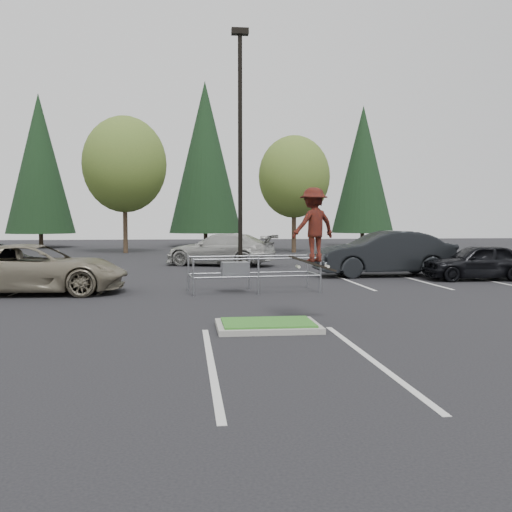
{
  "coord_description": "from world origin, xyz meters",
  "views": [
    {
      "loc": [
        -1.75,
        -12.71,
        2.36
      ],
      "look_at": [
        -0.08,
        1.5,
        1.49
      ],
      "focal_mm": 42.0,
      "sensor_mm": 36.0,
      "label": 1
    }
  ],
  "objects": [
    {
      "name": "conif_a",
      "position": [
        -14.0,
        40.0,
        7.1
      ],
      "size": [
        5.72,
        5.72,
        13.0
      ],
      "color": "#38281C",
      "rests_on": "ground"
    },
    {
      "name": "decid_c",
      "position": [
        5.99,
        29.83,
        5.25
      ],
      "size": [
        5.12,
        5.12,
        8.38
      ],
      "color": "#38281C",
      "rests_on": "ground"
    },
    {
      "name": "car_r_charc",
      "position": [
        6.5,
        11.5,
        0.94
      ],
      "size": [
        5.78,
        2.13,
        1.89
      ],
      "primitive_type": "imported",
      "rotation": [
        0.0,
        0.0,
        4.74
      ],
      "color": "black",
      "rests_on": "ground"
    },
    {
      "name": "decid_b",
      "position": [
        -6.01,
        30.53,
        6.04
      ],
      "size": [
        5.89,
        5.89,
        9.64
      ],
      "color": "#38281C",
      "rests_on": "ground"
    },
    {
      "name": "grass_median",
      "position": [
        0.0,
        0.0,
        0.08
      ],
      "size": [
        2.2,
        1.6,
        0.16
      ],
      "color": "gray",
      "rests_on": "ground"
    },
    {
      "name": "stall_lines",
      "position": [
        -1.35,
        6.02,
        0.0
      ],
      "size": [
        22.62,
        17.6,
        0.01
      ],
      "color": "silver",
      "rests_on": "ground"
    },
    {
      "name": "conif_b",
      "position": [
        0.0,
        40.5,
        7.85
      ],
      "size": [
        6.38,
        6.38,
        14.5
      ],
      "color": "#38281C",
      "rests_on": "ground"
    },
    {
      "name": "conif_c",
      "position": [
        14.0,
        39.5,
        6.85
      ],
      "size": [
        5.5,
        5.5,
        12.5
      ],
      "color": "#38281C",
      "rests_on": "ground"
    },
    {
      "name": "car_l_tan",
      "position": [
        -6.5,
        7.0,
        0.79
      ],
      "size": [
        5.78,
        2.78,
        1.59
      ],
      "primitive_type": "imported",
      "rotation": [
        0.0,
        0.0,
        1.55
      ],
      "color": "gray",
      "rests_on": "ground"
    },
    {
      "name": "car_far_silver",
      "position": [
        0.13,
        18.0,
        0.83
      ],
      "size": [
        6.15,
        4.47,
        1.66
      ],
      "primitive_type": "imported",
      "rotation": [
        0.0,
        0.0,
        4.29
      ],
      "color": "#B5B5AF",
      "rests_on": "ground"
    },
    {
      "name": "skateboarder",
      "position": [
        1.2,
        1.0,
        2.23
      ],
      "size": [
        1.28,
        1.05,
        1.97
      ],
      "rotation": [
        0.0,
        0.0,
        3.58
      ],
      "color": "black",
      "rests_on": "ground"
    },
    {
      "name": "car_r_black",
      "position": [
        9.6,
        9.47,
        0.71
      ],
      "size": [
        4.23,
        1.8,
        1.43
      ],
      "primitive_type": "imported",
      "rotation": [
        0.0,
        0.0,
        4.68
      ],
      "color": "black",
      "rests_on": "ground"
    },
    {
      "name": "ground",
      "position": [
        0.0,
        0.0,
        0.0
      ],
      "size": [
        120.0,
        120.0,
        0.0
      ],
      "primitive_type": "plane",
      "color": "black",
      "rests_on": "ground"
    },
    {
      "name": "cart_corral",
      "position": [
        -0.02,
        6.6,
        0.74
      ],
      "size": [
        4.3,
        1.9,
        1.18
      ],
      "rotation": [
        0.0,
        0.0,
        0.1
      ],
      "color": "gray",
      "rests_on": "ground"
    },
    {
      "name": "light_pole",
      "position": [
        0.5,
        12.0,
        4.56
      ],
      "size": [
        0.7,
        0.6,
        10.12
      ],
      "color": "gray",
      "rests_on": "ground"
    }
  ]
}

